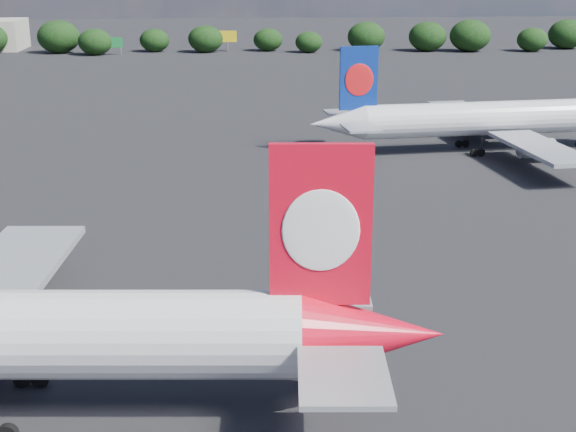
{
  "coord_description": "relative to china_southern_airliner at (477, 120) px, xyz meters",
  "views": [
    {
      "loc": [
        12.47,
        -36.99,
        23.81
      ],
      "look_at": [
        16.0,
        12.0,
        8.0
      ],
      "focal_mm": 50.0,
      "sensor_mm": 36.0,
      "label": 1
    }
  ],
  "objects": [
    {
      "name": "highway_sign",
      "position": [
        -61.9,
        113.72,
        -1.05
      ],
      "size": [
        6.0,
        0.3,
        4.5
      ],
      "color": "#166F30",
      "rests_on": "ground"
    },
    {
      "name": "billboard_yellow",
      "position": [
        -31.9,
        119.72,
        -0.31
      ],
      "size": [
        5.0,
        0.3,
        5.5
      ],
      "color": "gold",
      "rests_on": "ground"
    },
    {
      "name": "china_southern_airliner",
      "position": [
        0.0,
        0.0,
        0.0
      ],
      "size": [
        42.07,
        40.06,
        13.72
      ],
      "color": "silver",
      "rests_on": "ground"
    },
    {
      "name": "ground",
      "position": [
        -43.9,
        -2.28,
        -4.18
      ],
      "size": [
        500.0,
        500.0,
        0.0
      ],
      "primitive_type": "plane",
      "color": "black",
      "rests_on": "ground"
    },
    {
      "name": "horizon_treeline",
      "position": [
        -41.22,
        116.86,
        -0.29
      ],
      "size": [
        208.31,
        15.6,
        9.09
      ],
      "color": "black",
      "rests_on": "ground"
    }
  ]
}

